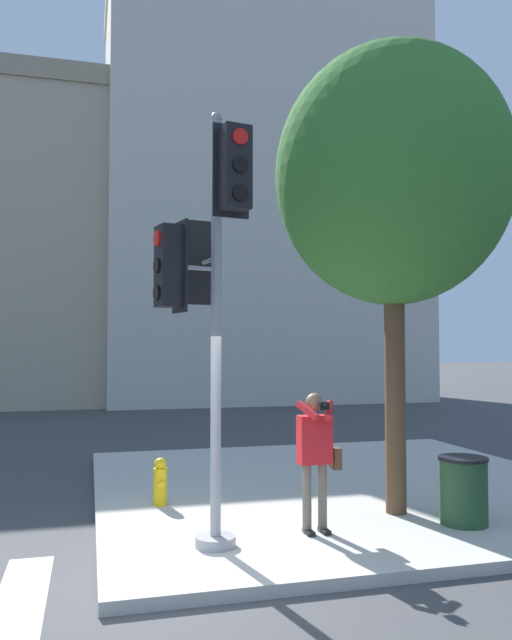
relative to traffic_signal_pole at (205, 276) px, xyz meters
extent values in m
plane|color=#424244|center=(-0.66, -0.71, -3.18)|extent=(160.00, 160.00, 0.00)
cube|color=#BCB7AD|center=(2.84, 2.79, -3.12)|extent=(8.00, 8.00, 0.13)
cube|color=silver|center=(-1.86, -0.77, -3.18)|extent=(0.47, 2.69, 0.01)
cylinder|color=#939399|center=(0.13, 0.03, -2.99)|extent=(0.46, 0.46, 0.12)
cylinder|color=#939399|center=(0.13, 0.03, -0.56)|extent=(0.12, 0.12, 4.73)
sphere|color=#939399|center=(0.13, 0.03, 1.84)|extent=(0.13, 0.13, 0.13)
cylinder|color=#939399|center=(0.09, 0.28, 0.21)|extent=(0.12, 0.40, 0.05)
cube|color=black|center=(0.03, 0.60, 0.21)|extent=(0.34, 0.29, 0.90)
cube|color=black|center=(0.05, 0.47, 0.21)|extent=(0.42, 0.10, 1.02)
cylinder|color=red|center=(0.01, 0.73, 0.51)|extent=(0.17, 0.06, 0.17)
cylinder|color=black|center=(0.01, 0.73, 0.21)|extent=(0.17, 0.06, 0.17)
cylinder|color=black|center=(0.01, 0.73, -0.09)|extent=(0.17, 0.06, 0.17)
cylinder|color=#939399|center=(0.17, -0.22, 1.10)|extent=(0.11, 0.40, 0.05)
cube|color=black|center=(0.22, -0.54, 1.10)|extent=(0.33, 0.29, 0.90)
cube|color=black|center=(0.20, -0.41, 1.10)|extent=(0.42, 0.09, 1.02)
cylinder|color=red|center=(0.24, -0.67, 1.40)|extent=(0.17, 0.06, 0.17)
cylinder|color=black|center=(0.24, -0.67, 1.10)|extent=(0.17, 0.06, 0.17)
cylinder|color=black|center=(0.24, -0.67, 0.80)|extent=(0.17, 0.06, 0.17)
cylinder|color=#939399|center=(-0.12, -0.03, 0.08)|extent=(0.40, 0.14, 0.05)
cube|color=black|center=(-0.43, -0.10, 0.08)|extent=(0.30, 0.35, 0.90)
cube|color=black|center=(-0.30, -0.07, 0.08)|extent=(0.12, 0.41, 1.02)
cylinder|color=red|center=(-0.56, -0.13, 0.38)|extent=(0.07, 0.17, 0.17)
cylinder|color=black|center=(-0.56, -0.13, 0.08)|extent=(0.07, 0.17, 0.17)
cylinder|color=black|center=(-0.56, -0.13, -0.22)|extent=(0.07, 0.17, 0.17)
cube|color=black|center=(1.30, 0.20, -3.02)|extent=(0.09, 0.24, 0.05)
cube|color=black|center=(1.50, 0.20, -3.02)|extent=(0.09, 0.24, 0.05)
cylinder|color=#6B6051|center=(1.30, 0.26, -2.64)|extent=(0.11, 0.11, 0.82)
cylinder|color=#6B6051|center=(1.50, 0.26, -2.64)|extent=(0.11, 0.11, 0.82)
cube|color=red|center=(1.40, 0.26, -1.93)|extent=(0.40, 0.22, 0.58)
sphere|color=#8C664C|center=(1.40, 0.26, -1.48)|extent=(0.21, 0.21, 0.21)
cube|color=black|center=(1.40, -0.05, -1.50)|extent=(0.12, 0.10, 0.09)
cylinder|color=black|center=(1.40, -0.12, -1.50)|extent=(0.06, 0.08, 0.06)
cylinder|color=red|center=(1.27, 0.12, -1.57)|extent=(0.23, 0.35, 0.23)
cylinder|color=red|center=(1.54, 0.12, -1.57)|extent=(0.23, 0.35, 0.23)
cube|color=brown|center=(1.68, 0.28, -2.18)|extent=(0.10, 0.20, 0.26)
cylinder|color=brown|center=(2.78, 0.81, -1.31)|extent=(0.28, 0.28, 3.48)
ellipsoid|color=#38752D|center=(2.78, 0.81, 1.57)|extent=(3.27, 3.27, 3.60)
cylinder|color=yellow|center=(-0.27, 2.06, -2.79)|extent=(0.20, 0.20, 0.52)
sphere|color=yellow|center=(-0.27, 2.06, -2.47)|extent=(0.18, 0.18, 0.18)
cylinder|color=yellow|center=(-0.27, 1.93, -2.73)|extent=(0.09, 0.06, 0.09)
cylinder|color=#234728|center=(3.35, 0.10, -2.65)|extent=(0.59, 0.59, 0.80)
cylinder|color=black|center=(3.35, 0.10, -2.22)|extent=(0.62, 0.62, 0.04)
cube|color=beige|center=(6.40, 21.93, 6.22)|extent=(14.04, 9.54, 18.80)
cube|color=#B2AD9E|center=(6.40, 21.93, 16.01)|extent=(14.24, 9.74, 0.80)
camera|label=1|loc=(-1.26, -6.95, -0.81)|focal=35.00mm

